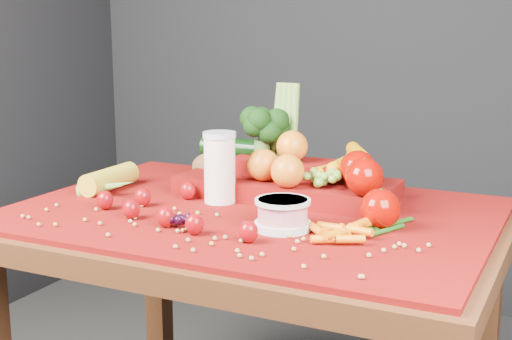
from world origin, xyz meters
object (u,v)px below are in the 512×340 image
at_px(yogurt_bowl, 283,213).
at_px(produce_mound, 297,173).
at_px(table, 252,255).
at_px(milk_glass, 220,165).

height_order(yogurt_bowl, produce_mound, produce_mound).
bearing_deg(table, yogurt_bowl, -41.78).
height_order(milk_glass, yogurt_bowl, milk_glass).
xyz_separation_m(milk_glass, yogurt_bowl, (0.22, -0.14, -0.06)).
distance_m(table, milk_glass, 0.22).
height_order(table, produce_mound, produce_mound).
relative_size(table, produce_mound, 1.83).
bearing_deg(yogurt_bowl, milk_glass, 147.57).
distance_m(yogurt_bowl, produce_mound, 0.27).
distance_m(milk_glass, produce_mound, 0.19).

